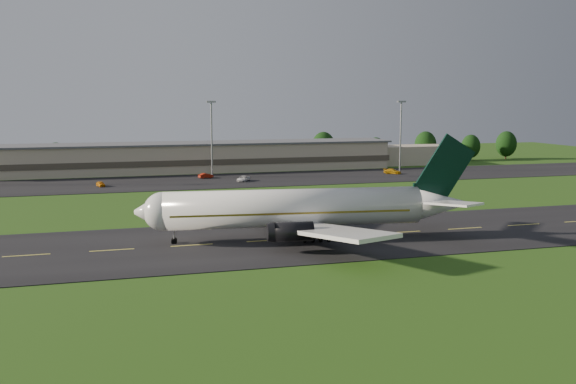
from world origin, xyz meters
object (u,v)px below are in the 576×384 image
object	(u,v)px
light_mast_east	(401,127)
service_vehicle_b	(206,176)
terminal	(208,157)
service_vehicle_c	(243,179)
light_mast_centre	(212,130)
service_vehicle_a	(101,184)
service_vehicle_d	(393,171)
airliner	(299,209)

from	to	relation	value
light_mast_east	service_vehicle_b	size ratio (longest dim) A/B	5.08
terminal	service_vehicle_c	xyz separation A→B (m)	(4.76, -27.14, -3.23)
light_mast_centre	service_vehicle_a	world-z (taller)	light_mast_centre
service_vehicle_c	service_vehicle_d	xyz separation A→B (m)	(43.49, 4.46, 0.05)
service_vehicle_a	service_vehicle_c	xyz separation A→B (m)	(34.90, 0.54, 0.05)
light_mast_centre	light_mast_east	xyz separation A→B (m)	(55.00, 0.00, 0.00)
terminal	service_vehicle_b	size ratio (longest dim) A/B	36.21
service_vehicle_b	service_vehicle_c	distance (m)	12.18
service_vehicle_b	light_mast_centre	bearing A→B (deg)	-67.64
light_mast_centre	terminal	bearing A→B (deg)	85.05
service_vehicle_c	airliner	bearing A→B (deg)	-61.19
light_mast_east	service_vehicle_c	xyz separation A→B (m)	(-48.84, -10.96, -11.98)
airliner	service_vehicle_c	bearing A→B (deg)	91.58
airliner	service_vehicle_d	xyz separation A→B (m)	(49.70, 73.60, -3.85)
terminal	light_mast_east	distance (m)	56.67
airliner	terminal	world-z (taller)	airliner
airliner	service_vehicle_d	bearing A→B (deg)	62.68
service_vehicle_a	service_vehicle_d	distance (m)	78.55
airliner	service_vehicle_d	distance (m)	88.89
service_vehicle_b	service_vehicle_d	distance (m)	51.91
service_vehicle_a	airliner	bearing A→B (deg)	-83.75
light_mast_centre	service_vehicle_d	bearing A→B (deg)	-7.46
airliner	light_mast_centre	world-z (taller)	light_mast_centre
light_mast_east	light_mast_centre	bearing A→B (deg)	180.00
light_mast_east	service_vehicle_a	bearing A→B (deg)	-172.18
light_mast_east	airliner	bearing A→B (deg)	-124.49
service_vehicle_a	service_vehicle_c	bearing A→B (deg)	-15.56
light_mast_centre	light_mast_east	bearing A→B (deg)	0.00
terminal	service_vehicle_b	bearing A→B (deg)	-100.78
service_vehicle_b	service_vehicle_c	bearing A→B (deg)	-159.06
service_vehicle_a	light_mast_east	bearing A→B (deg)	-8.63
service_vehicle_a	terminal	bearing A→B (deg)	26.12
light_mast_centre	airliner	bearing A→B (deg)	-90.03
light_mast_east	service_vehicle_b	world-z (taller)	light_mast_east
service_vehicle_b	service_vehicle_c	xyz separation A→B (m)	(8.22, -8.98, 0.00)
airliner	light_mast_east	size ratio (longest dim) A/B	2.52
light_mast_centre	service_vehicle_b	world-z (taller)	light_mast_centre
light_mast_centre	service_vehicle_a	size ratio (longest dim) A/B	5.69
service_vehicle_b	service_vehicle_c	size ratio (longest dim) A/B	0.84
light_mast_centre	service_vehicle_c	xyz separation A→B (m)	(6.16, -10.96, -11.98)
service_vehicle_d	terminal	bearing A→B (deg)	106.83
airliner	service_vehicle_b	bearing A→B (deg)	98.19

